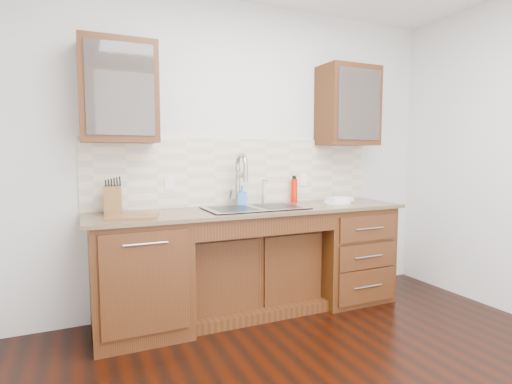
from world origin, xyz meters
name	(u,v)px	position (x,y,z in m)	size (l,w,h in m)	color
wall_back	(238,156)	(0.00, 1.80, 1.35)	(4.00, 0.10, 2.70)	silver
base_cabinet_left	(140,276)	(-0.95, 1.44, 0.44)	(0.70, 0.62, 0.88)	#593014
base_cabinet_center	(250,270)	(0.00, 1.53, 0.35)	(1.20, 0.44, 0.70)	#593014
base_cabinet_right	(345,251)	(0.95, 1.44, 0.44)	(0.70, 0.62, 0.88)	#593014
countertop	(255,210)	(0.00, 1.43, 0.90)	(2.70, 0.65, 0.03)	#84705B
backsplash	(241,172)	(0.00, 1.74, 1.21)	(2.70, 0.02, 0.59)	beige
sink	(256,219)	(0.00, 1.41, 0.83)	(0.84, 0.46, 0.19)	#9E9EA5
faucet	(238,183)	(-0.07, 1.64, 1.11)	(0.04, 0.04, 0.40)	#999993
filter_tap	(263,191)	(0.18, 1.65, 1.03)	(0.02, 0.02, 0.24)	#999993
upper_cabinet_left	(118,92)	(-1.05, 1.58, 1.83)	(0.55, 0.34, 0.75)	#593014
upper_cabinet_right	(348,106)	(1.05, 1.58, 1.83)	(0.55, 0.34, 0.75)	#593014
outlet_left	(169,183)	(-0.65, 1.73, 1.12)	(0.08, 0.01, 0.12)	white
outlet_right	(303,179)	(0.65, 1.73, 1.12)	(0.08, 0.01, 0.12)	white
soap_bottle	(242,196)	(-0.04, 1.62, 1.00)	(0.08, 0.08, 0.18)	#4079DE
water_bottle	(294,191)	(0.51, 1.66, 1.02)	(0.06, 0.06, 0.22)	red
plate	(337,203)	(0.83, 1.42, 0.92)	(0.25, 0.25, 0.01)	white
dish_towel	(339,199)	(0.89, 1.48, 0.94)	(0.22, 0.16, 0.04)	beige
knife_block	(113,200)	(-1.11, 1.55, 1.02)	(0.12, 0.20, 0.22)	brown
cutting_board	(133,216)	(-1.00, 1.33, 0.92)	(0.35, 0.25, 0.02)	#8D5F3F
cup_left_a	(111,99)	(-1.11, 1.58, 1.77)	(0.12, 0.12, 0.09)	white
cup_left_b	(133,101)	(-0.94, 1.58, 1.77)	(0.09, 0.09, 0.08)	white
cup_right_a	(343,111)	(0.99, 1.58, 1.77)	(0.13, 0.13, 0.10)	white
cup_right_b	(361,112)	(1.21, 1.58, 1.78)	(0.11, 0.11, 0.10)	white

